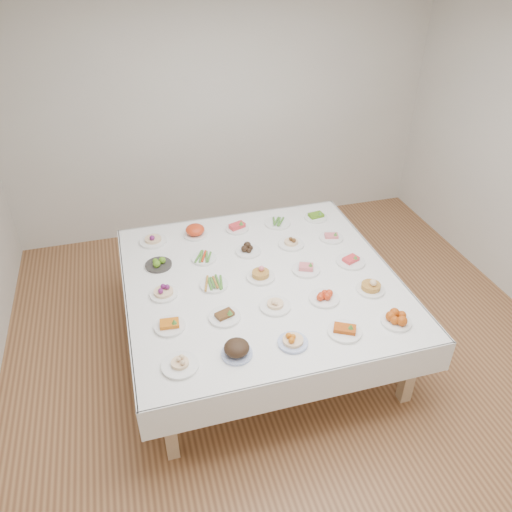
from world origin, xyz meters
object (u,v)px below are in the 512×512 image
object	(u,v)px
dish_12	(261,272)
dish_24	(316,215)
display_table	(261,284)
dish_0	(180,361)

from	to	relation	value
dish_12	dish_24	world-z (taller)	dish_12
display_table	dish_0	distance (m)	1.16
display_table	dish_12	distance (m)	0.13
display_table	dish_24	size ratio (longest dim) A/B	9.97
display_table	dish_0	bearing A→B (deg)	-134.79
dish_12	dish_24	xyz separation A→B (m)	(0.83, 0.82, -0.03)
display_table	dish_12	bearing A→B (deg)	113.02
display_table	dish_24	world-z (taller)	dish_24
display_table	dish_0	xyz separation A→B (m)	(-0.81, -0.82, 0.11)
display_table	dish_24	xyz separation A→B (m)	(0.83, 0.82, 0.10)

